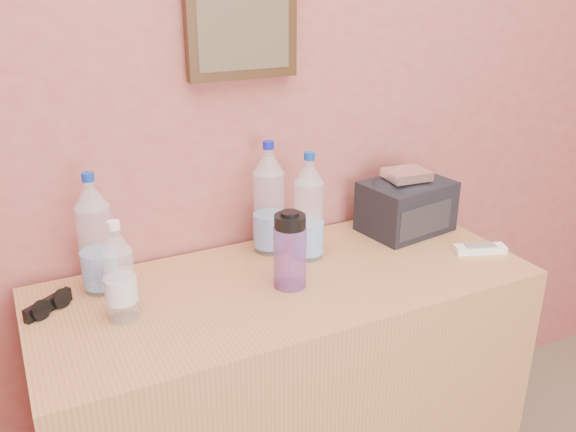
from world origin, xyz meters
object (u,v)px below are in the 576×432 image
object	(u,v)px
pet_small	(120,277)
ac_remote	(480,249)
nalgene_bottle	(290,250)
sunglasses	(48,305)
toiletry_bag	(406,203)
pet_large_a	(96,240)
foil_packet	(407,174)
pet_large_c	(309,212)
pet_large_b	(269,204)
dresser	(287,405)

from	to	relation	value
pet_small	ac_remote	world-z (taller)	pet_small
pet_small	nalgene_bottle	world-z (taller)	pet_small
sunglasses	ac_remote	size ratio (longest dim) A/B	0.90
nalgene_bottle	toiletry_bag	bearing A→B (deg)	18.71
pet_large_a	toiletry_bag	bearing A→B (deg)	-1.85
sunglasses	foil_packet	xyz separation A→B (m)	(1.02, 0.00, 0.17)
pet_large_c	pet_large_b	bearing A→B (deg)	132.69
dresser	sunglasses	xyz separation A→B (m)	(-0.57, 0.11, 0.42)
sunglasses	toiletry_bag	bearing A→B (deg)	-33.49
ac_remote	sunglasses	bearing A→B (deg)	-169.31
dresser	pet_large_b	xyz separation A→B (m)	(0.04, 0.19, 0.54)
pet_large_b	foil_packet	xyz separation A→B (m)	(0.41, -0.07, 0.05)
sunglasses	ac_remote	xyz separation A→B (m)	(1.13, -0.20, -0.01)
pet_large_b	ac_remote	size ratio (longest dim) A/B	2.23
toiletry_bag	pet_small	bearing A→B (deg)	179.93
pet_large_b	foil_packet	world-z (taller)	pet_large_b
pet_large_c	sunglasses	bearing A→B (deg)	179.15
pet_small	toiletry_bag	size ratio (longest dim) A/B	0.93
sunglasses	foil_packet	size ratio (longest dim) A/B	1.07
pet_large_b	toiletry_bag	bearing A→B (deg)	-7.02
dresser	ac_remote	size ratio (longest dim) A/B	8.93
dresser	pet_large_c	world-z (taller)	pet_large_c
sunglasses	dresser	bearing A→B (deg)	-45.71
foil_packet	sunglasses	bearing A→B (deg)	-179.78
foil_packet	toiletry_bag	bearing A→B (deg)	39.76
pet_large_c	foil_packet	xyz separation A→B (m)	(0.33, 0.01, 0.05)
pet_small	sunglasses	world-z (taller)	pet_small
pet_large_b	nalgene_bottle	bearing A→B (deg)	-101.15
pet_small	foil_packet	world-z (taller)	pet_small
dresser	ac_remote	world-z (taller)	ac_remote
pet_small	toiletry_bag	world-z (taller)	pet_small
pet_large_b	toiletry_bag	world-z (taller)	pet_large_b
dresser	sunglasses	world-z (taller)	sunglasses
ac_remote	foil_packet	bearing A→B (deg)	140.35
pet_large_a	sunglasses	bearing A→B (deg)	-158.87
nalgene_bottle	sunglasses	distance (m)	0.59
pet_large_b	ac_remote	distance (m)	0.61
pet_large_a	ac_remote	bearing A→B (deg)	-14.28
dresser	pet_large_a	size ratio (longest dim) A/B	4.16
pet_large_c	pet_small	distance (m)	0.54
dresser	pet_large_b	bearing A→B (deg)	79.24
pet_large_c	toiletry_bag	size ratio (longest dim) A/B	1.17
ac_remote	foil_packet	world-z (taller)	foil_packet
pet_large_a	pet_large_b	distance (m)	0.47
pet_large_b	dresser	bearing A→B (deg)	-100.76
toiletry_bag	foil_packet	distance (m)	0.10
pet_large_a	sunglasses	size ratio (longest dim) A/B	2.38
pet_large_a	foil_packet	bearing A→B (deg)	-3.06
ac_remote	toiletry_bag	size ratio (longest dim) A/B	0.56
nalgene_bottle	ac_remote	distance (m)	0.58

